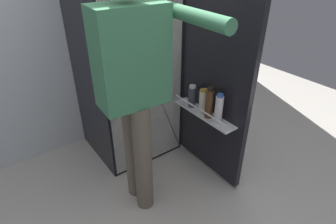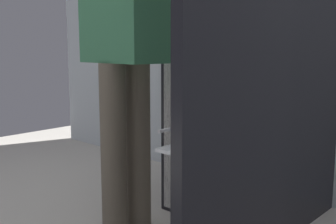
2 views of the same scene
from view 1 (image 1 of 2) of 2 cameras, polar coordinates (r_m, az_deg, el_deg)
The scene contains 3 objects.
ground_plane at distance 2.37m, azimuth -0.28°, elevation -13.12°, with size 5.57×5.57×0.00m, color #B7B2A8.
refrigerator at distance 2.30m, azimuth -7.77°, elevation 11.43°, with size 0.73×1.34×1.78m.
person at distance 1.65m, azimuth -6.94°, elevation 6.93°, with size 0.53×0.74×1.63m.
Camera 1 is at (-1.00, -1.39, 1.64)m, focal length 29.80 mm.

